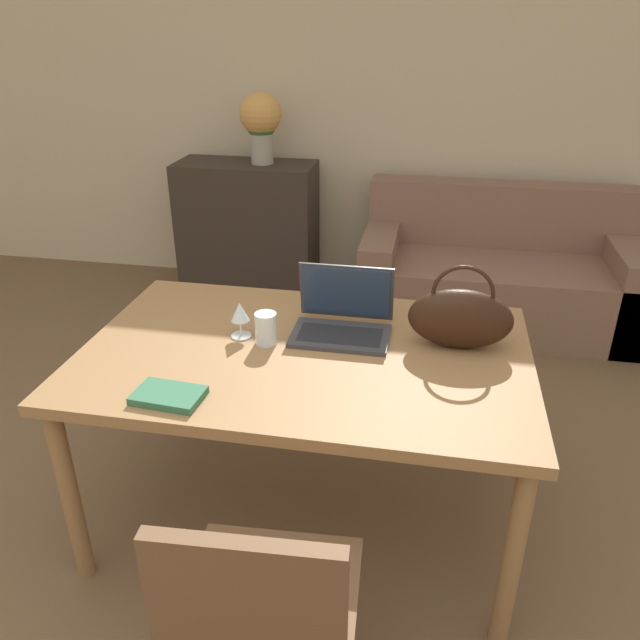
% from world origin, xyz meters
% --- Properties ---
extents(wall_back, '(10.00, 0.06, 2.70)m').
position_xyz_m(wall_back, '(0.00, 3.20, 1.35)').
color(wall_back, beige).
rests_on(wall_back, ground_plane).
extents(dining_table, '(1.53, 0.98, 0.73)m').
position_xyz_m(dining_table, '(0.12, 0.79, 0.66)').
color(dining_table, olive).
rests_on(dining_table, ground_plane).
extents(chair, '(0.47, 0.47, 0.86)m').
position_xyz_m(chair, '(0.19, -0.07, 0.50)').
color(chair, brown).
rests_on(chair, ground_plane).
extents(couch, '(1.65, 0.78, 0.82)m').
position_xyz_m(couch, '(0.92, 2.71, 0.29)').
color(couch, '#7F5B4C').
rests_on(couch, ground_plane).
extents(sideboard, '(0.91, 0.40, 0.90)m').
position_xyz_m(sideboard, '(-0.73, 2.87, 0.45)').
color(sideboard, '#332823').
rests_on(sideboard, ground_plane).
extents(laptop, '(0.35, 0.27, 0.23)m').
position_xyz_m(laptop, '(0.22, 0.96, 0.80)').
color(laptop, '#38383D').
rests_on(laptop, dining_table).
extents(drinking_glass, '(0.08, 0.08, 0.11)m').
position_xyz_m(drinking_glass, '(-0.03, 0.82, 0.79)').
color(drinking_glass, silver).
rests_on(drinking_glass, dining_table).
extents(wine_glass, '(0.07, 0.07, 0.13)m').
position_xyz_m(wine_glass, '(-0.13, 0.85, 0.82)').
color(wine_glass, silver).
rests_on(wine_glass, dining_table).
extents(handbag, '(0.35, 0.13, 0.30)m').
position_xyz_m(handbag, '(0.63, 0.91, 0.85)').
color(handbag, black).
rests_on(handbag, dining_table).
extents(flower_vase, '(0.26, 0.26, 0.44)m').
position_xyz_m(flower_vase, '(-0.61, 2.88, 1.16)').
color(flower_vase, '#9E998E').
rests_on(flower_vase, sideboard).
extents(book, '(0.21, 0.15, 0.02)m').
position_xyz_m(book, '(-0.22, 0.42, 0.75)').
color(book, '#336B4C').
rests_on(book, dining_table).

